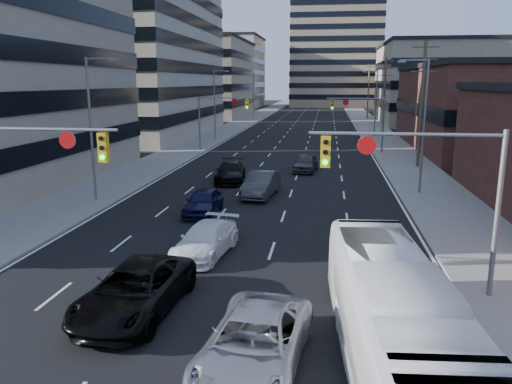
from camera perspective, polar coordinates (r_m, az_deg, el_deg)
The scene contains 30 objects.
road_surface at distance 139.75m, azimuth 6.48°, elevation 9.34°, with size 18.00×300.00×0.02m, color black.
sidewalk_left at distance 140.56m, azimuth 1.73°, elevation 9.46°, with size 5.00×300.00×0.15m, color slate.
sidewalk_right at distance 139.88m, azimuth 11.25°, elevation 9.22°, with size 5.00×300.00×0.15m, color slate.
office_left_mid at distance 76.42m, azimuth -16.71°, elevation 16.86°, with size 26.00×34.00×28.00m, color #ADA089.
office_left_far at distance 113.05m, azimuth -6.47°, elevation 12.67°, with size 20.00×30.00×16.00m, color gray.
storefront_right_mid at distance 62.79m, azimuth 26.84°, elevation 8.41°, with size 20.00×30.00×9.00m, color #472119.
office_right_far at distance 99.70m, azimuth 20.61°, elevation 11.42°, with size 22.00×28.00×14.00m, color gray.
apartment_tower at distance 160.94m, azimuth 9.25°, elevation 20.02°, with size 26.00×26.00×58.00m, color gray.
bg_block_left at distance 152.92m, azimuth -4.14°, elevation 13.40°, with size 24.00×24.00×20.00m, color #ADA089.
bg_block_right at distance 142.25m, azimuth 19.79°, elevation 11.17°, with size 22.00×22.00×12.00m, color gray.
signal_near_left at distance 21.22m, azimuth -25.14°, elevation 2.59°, with size 6.59×0.33×6.00m.
signal_near_right at distance 18.09m, azimuth 18.55°, elevation 1.60°, with size 6.59×0.33×6.00m.
signal_far_left at distance 55.84m, azimuth -4.18°, elevation 9.15°, with size 6.09×0.33×6.00m.
signal_far_right at distance 54.70m, azimuth 11.95°, elevation 8.85°, with size 6.09×0.33×6.00m.
utility_pole_block at distance 46.23m, azimuth 18.42°, elevation 9.69°, with size 2.20×0.28×11.00m.
utility_pole_midblock at distance 75.94m, azimuth 14.46°, elevation 10.79°, with size 2.20×0.28×11.00m.
utility_pole_distant at distance 105.81m, azimuth 12.72°, elevation 11.26°, with size 2.20×0.28×11.00m.
streetlight_left_near at distance 32.94m, azimuth -18.15°, elevation 7.56°, with size 2.03×0.22×9.00m.
streetlight_left_mid at distance 66.14m, azimuth -4.62°, elevation 10.31°, with size 2.03×0.22×9.00m.
streetlight_left_far at distance 100.57m, azimuth -0.18°, elevation 11.09°, with size 2.03×0.22×9.00m.
streetlight_right_near at distance 35.13m, azimuth 18.43°, elevation 7.81°, with size 2.03×0.22×9.00m.
streetlight_right_far at distance 69.81m, azimuth 13.41°, elevation 10.13°, with size 2.03×0.22×9.00m.
black_pickup at distance 17.27m, azimuth -13.66°, elevation -10.89°, with size 2.63×5.70×1.59m, color black.
white_van at distance 22.28m, azimuth -5.78°, elevation -5.48°, with size 1.93×4.76×1.38m, color white.
silver_suv at distance 13.83m, azimuth -0.14°, elevation -16.85°, with size 2.54×5.50×1.53m, color #AAAAAE.
transit_bus at distance 13.96m, azimuth 15.40°, elevation -13.71°, with size 2.49×10.65×2.97m, color white.
sedan_blue at distance 29.10m, azimuth -6.03°, elevation -1.08°, with size 1.75×4.35×1.48m, color black.
sedan_grey_center at distance 33.35m, azimuth 0.57°, elevation 0.87°, with size 1.73×4.96×1.63m, color #37373A.
sedan_black_far at distance 38.36m, azimuth -2.95°, elevation 2.31°, with size 2.14×5.25×1.52m, color black.
sedan_grey_right at distance 42.86m, azimuth 5.71°, elevation 3.32°, with size 1.76×4.38×1.49m, color #39393B.
Camera 1 is at (4.13, -9.49, 7.55)m, focal length 35.00 mm.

